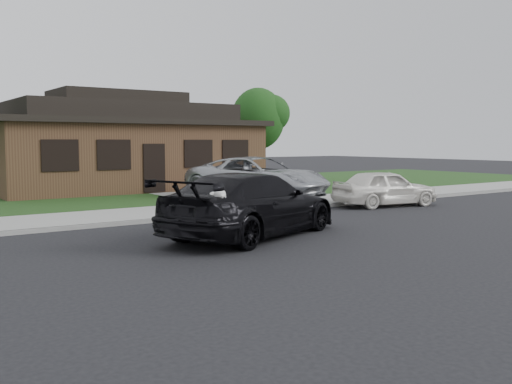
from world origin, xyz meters
TOP-DOWN VIEW (x-y plane):
  - ground at (0.00, 0.00)m, footprint 120.00×120.00m
  - sidewalk at (0.00, 5.00)m, footprint 60.00×3.00m
  - curb at (0.00, 3.50)m, footprint 60.00×0.12m
  - lawn at (0.00, 13.00)m, footprint 60.00×13.00m
  - driveway at (6.00, 10.00)m, footprint 4.50×13.00m
  - sedan at (1.45, -0.16)m, footprint 5.99×4.12m
  - minivan at (6.43, 6.61)m, footprint 4.56×6.45m
  - white_compact at (9.32, 2.60)m, footprint 4.17×2.32m
  - recycling_bin at (3.62, 4.05)m, footprint 0.89×0.89m
  - house at (4.00, 15.00)m, footprint 12.60×8.60m
  - tree_1 at (12.14, 14.40)m, footprint 3.15×3.00m

SIDE VIEW (x-z plane):
  - ground at x=0.00m, z-range 0.00..0.00m
  - sidewalk at x=0.00m, z-range 0.00..0.12m
  - curb at x=0.00m, z-range 0.00..0.12m
  - lawn at x=0.00m, z-range 0.00..0.13m
  - driveway at x=6.00m, z-range 0.00..0.14m
  - white_compact at x=9.32m, z-range 0.00..1.34m
  - recycling_bin at x=3.62m, z-range 0.13..1.24m
  - sedan at x=1.45m, z-range 0.00..1.61m
  - minivan at x=6.43m, z-range 0.14..1.77m
  - house at x=4.00m, z-range -0.19..4.46m
  - tree_1 at x=12.14m, z-range 1.09..6.34m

